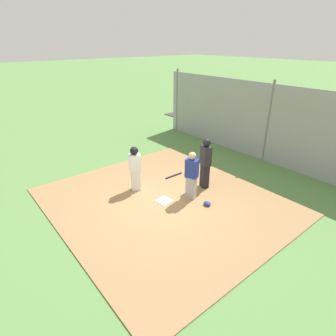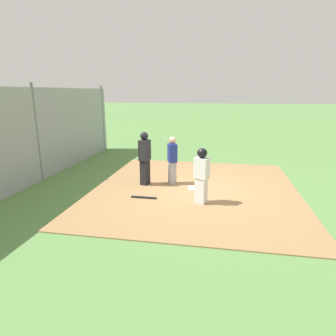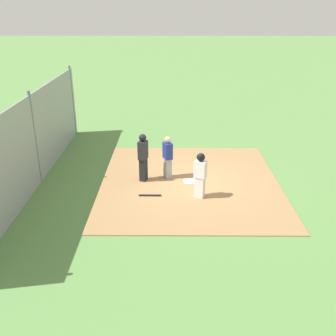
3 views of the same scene
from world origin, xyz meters
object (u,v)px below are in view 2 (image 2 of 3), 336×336
baseball_bat (144,197)px  catcher_mask (173,176)px  runner (202,173)px  umpire (145,157)px  home_plate (195,188)px  catcher (172,160)px

baseball_bat → catcher_mask: bearing=77.4°
runner → umpire: bearing=81.6°
home_plate → umpire: size_ratio=0.25×
home_plate → catcher: (-0.38, -0.82, 0.82)m
catcher_mask → catcher: bearing=6.7°
catcher → umpire: size_ratio=0.90×
catcher → catcher_mask: catcher is taller
umpire → runner: (1.34, 1.96, -0.05)m
home_plate → catcher: size_ratio=0.28×
baseball_bat → runner: bearing=-1.3°
catcher → baseball_bat: (1.55, -0.58, -0.80)m
catcher → runner: catcher is taller
runner → catcher_mask: 2.67m
catcher_mask → baseball_bat: bearing=-12.8°
home_plate → catcher_mask: bearing=-139.4°
home_plate → umpire: bearing=-94.2°
umpire → home_plate: bearing=14.5°
umpire → baseball_bat: umpire is taller
baseball_bat → catcher_mask: 2.27m
catcher → runner: bearing=-78.2°
home_plate → runner: runner is taller
umpire → baseball_bat: 1.61m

